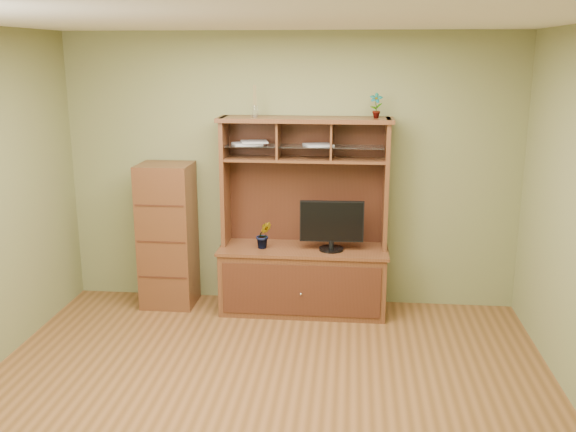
# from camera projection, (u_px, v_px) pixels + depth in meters

# --- Properties ---
(room) EXTENTS (4.54, 4.04, 2.74)m
(room) POSITION_uv_depth(u_px,v_px,m) (262.00, 222.00, 4.44)
(room) COLOR brown
(room) RESTS_ON ground
(media_hutch) EXTENTS (1.66, 0.61, 1.90)m
(media_hutch) POSITION_uv_depth(u_px,v_px,m) (304.00, 259.00, 6.30)
(media_hutch) COLOR #492915
(media_hutch) RESTS_ON room
(monitor) EXTENTS (0.61, 0.24, 0.48)m
(monitor) POSITION_uv_depth(u_px,v_px,m) (332.00, 224.00, 6.10)
(monitor) COLOR black
(monitor) RESTS_ON media_hutch
(orchid_plant) EXTENTS (0.17, 0.15, 0.27)m
(orchid_plant) POSITION_uv_depth(u_px,v_px,m) (264.00, 235.00, 6.19)
(orchid_plant) COLOR #2F551D
(orchid_plant) RESTS_ON media_hutch
(top_plant) EXTENTS (0.13, 0.10, 0.23)m
(top_plant) POSITION_uv_depth(u_px,v_px,m) (376.00, 106.00, 5.94)
(top_plant) COLOR #345D20
(top_plant) RESTS_ON media_hutch
(reed_diffuser) EXTENTS (0.06, 0.06, 0.30)m
(reed_diffuser) POSITION_uv_depth(u_px,v_px,m) (255.00, 104.00, 6.05)
(reed_diffuser) COLOR silver
(reed_diffuser) RESTS_ON media_hutch
(magazines) EXTENTS (1.01, 0.29, 0.04)m
(magazines) POSITION_uv_depth(u_px,v_px,m) (272.00, 144.00, 6.13)
(magazines) COLOR silver
(magazines) RESTS_ON media_hutch
(side_cabinet) EXTENTS (0.52, 0.47, 1.44)m
(side_cabinet) POSITION_uv_depth(u_px,v_px,m) (168.00, 235.00, 6.40)
(side_cabinet) COLOR #492915
(side_cabinet) RESTS_ON room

